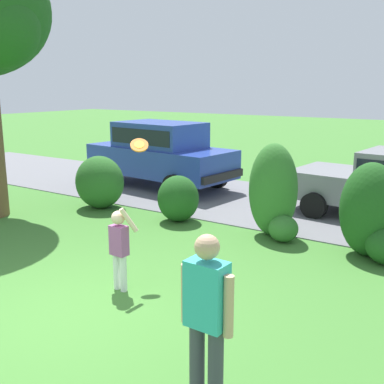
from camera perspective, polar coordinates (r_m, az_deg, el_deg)
The scene contains 10 objects.
ground_plane at distance 6.64m, azimuth -15.28°, elevation -14.09°, with size 80.00×80.00×0.00m, color #3D752D.
driveway_strip at distance 12.02m, azimuth 10.24°, elevation -1.55°, with size 28.00×4.40×0.02m, color slate.
shrub_near_tree at distance 11.68m, azimuth -11.17°, elevation 1.19°, with size 1.24×1.10×1.29m.
shrub_centre_left at distance 10.35m, azimuth -1.69°, elevation -0.80°, with size 0.93×0.90×1.03m.
shrub_centre at distance 9.40m, azimuth 9.96°, elevation -0.22°, with size 1.14×0.94×1.87m.
shrub_centre_right at distance 8.72m, azimuth 21.15°, elevation -2.72°, with size 1.27×1.08×1.67m.
parked_suv at distance 13.82m, azimuth -3.93°, elevation 5.00°, with size 4.86×2.46×1.92m.
child_thrower at distance 6.90m, azimuth -8.85°, elevation -6.25°, with size 0.46×0.26×1.29m.
frisbee at distance 7.32m, azimuth -6.43°, elevation 5.69°, with size 0.32×0.26×0.27m.
adult_onlooker at distance 4.22m, azimuth 1.78°, elevation -15.02°, with size 0.53×0.23×1.74m.
Camera 1 is at (4.57, -3.80, 2.95)m, focal length 43.81 mm.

